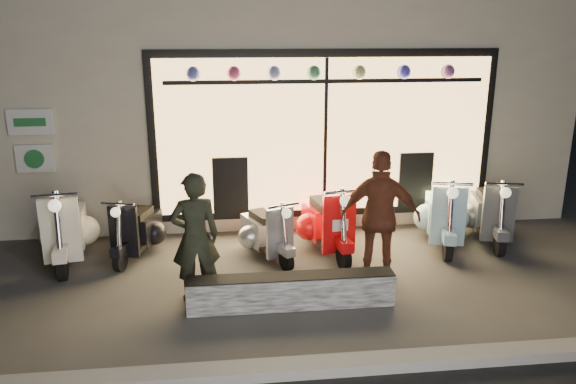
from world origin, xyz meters
name	(u,v)px	position (x,y,z in m)	size (l,w,h in m)	color
ground	(289,282)	(0.00, 0.00, 0.00)	(40.00, 40.00, 0.00)	#383533
kerb	(313,367)	(0.00, -2.00, 0.06)	(40.00, 0.25, 0.12)	slate
shop_building	(261,83)	(0.00, 4.98, 2.10)	(10.20, 6.23, 4.20)	beige
graffiti_barrier	(291,291)	(-0.05, -0.65, 0.20)	(2.44, 0.28, 0.40)	black
scooter_silver	(265,231)	(-0.24, 0.98, 0.36)	(0.71, 1.22, 0.89)	black
scooter_red	(325,222)	(0.67, 1.10, 0.42)	(0.62, 1.49, 1.05)	black
scooter_black	(139,229)	(-2.05, 1.26, 0.37)	(0.63, 1.28, 0.91)	black
scooter_cream	(67,228)	(-3.04, 1.22, 0.45)	(0.64, 1.56, 1.11)	black
scooter_blue	(443,214)	(2.52, 1.21, 0.44)	(0.75, 1.53, 1.09)	black
scooter_grey	(489,212)	(3.29, 1.26, 0.42)	(0.67, 1.46, 1.04)	black
man	(195,237)	(-1.16, -0.30, 0.79)	(0.58, 0.38, 1.59)	black
woman	(380,217)	(1.18, -0.01, 0.86)	(1.01, 0.42, 1.72)	brown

